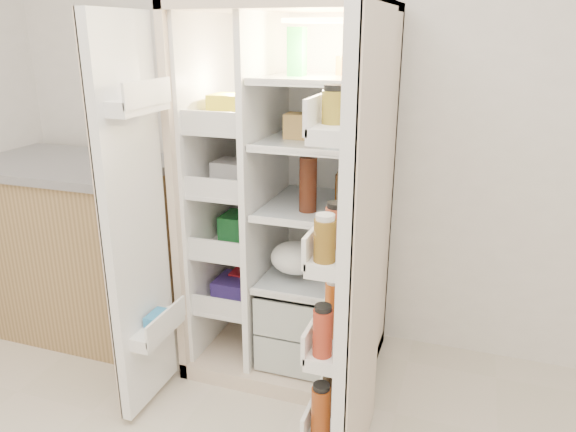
% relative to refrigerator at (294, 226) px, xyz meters
% --- Properties ---
extents(wall_back, '(4.00, 0.02, 2.70)m').
position_rel_refrigerator_xyz_m(wall_back, '(0.16, 0.35, 0.61)').
color(wall_back, white).
rests_on(wall_back, floor).
extents(refrigerator, '(0.92, 0.70, 1.80)m').
position_rel_refrigerator_xyz_m(refrigerator, '(0.00, 0.00, 0.00)').
color(refrigerator, beige).
rests_on(refrigerator, floor).
extents(freezer_door, '(0.15, 0.40, 1.72)m').
position_rel_refrigerator_xyz_m(freezer_door, '(-0.51, -0.60, 0.15)').
color(freezer_door, white).
rests_on(freezer_door, floor).
extents(fridge_door, '(0.17, 0.58, 1.72)m').
position_rel_refrigerator_xyz_m(fridge_door, '(0.47, -0.69, 0.13)').
color(fridge_door, white).
rests_on(fridge_door, floor).
extents(kitchen_counter, '(1.37, 0.73, 1.00)m').
position_rel_refrigerator_xyz_m(kitchen_counter, '(-1.41, -0.07, -0.24)').
color(kitchen_counter, '#A48452').
rests_on(kitchen_counter, floor).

